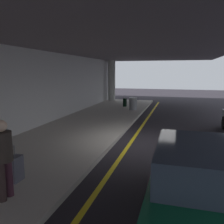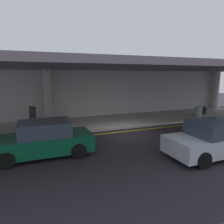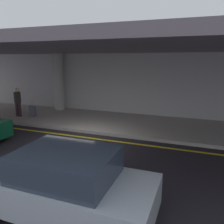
{
  "view_description": "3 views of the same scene",
  "coord_description": "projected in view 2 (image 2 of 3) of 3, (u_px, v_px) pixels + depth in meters",
  "views": [
    {
      "loc": [
        -8.92,
        -1.29,
        2.78
      ],
      "look_at": [
        0.72,
        1.45,
        1.06
      ],
      "focal_mm": 37.77,
      "sensor_mm": 36.0,
      "label": 1
    },
    {
      "loc": [
        -5.09,
        -10.64,
        3.4
      ],
      "look_at": [
        -0.36,
        1.46,
        1.09
      ],
      "focal_mm": 32.88,
      "sensor_mm": 36.0,
      "label": 2
    },
    {
      "loc": [
        4.66,
        -8.34,
        3.4
      ],
      "look_at": [
        0.55,
        2.59,
        0.76
      ],
      "focal_mm": 37.03,
      "sensor_mm": 36.0,
      "label": 3
    }
  ],
  "objects": [
    {
      "name": "car_silver",
      "position": [
        214.0,
        139.0,
        8.77
      ],
      "size": [
        4.1,
        1.92,
        1.5
      ],
      "rotation": [
        0.0,
        0.0,
        -0.02
      ],
      "color": "#B0B9C4",
      "rests_on": "ground"
    },
    {
      "name": "sidewalk",
      "position": [
        108.0,
        122.0,
        15.0
      ],
      "size": [
        26.0,
        4.2,
        0.15
      ],
      "primitive_type": "cube",
      "color": "#B1A99F",
      "rests_on": "ground"
    },
    {
      "name": "ceiling_overhang",
      "position": [
        111.0,
        67.0,
        13.87
      ],
      "size": [
        28.0,
        13.2,
        0.3
      ],
      "primitive_type": "cube",
      "color": "slate",
      "rests_on": "support_column_far_left"
    },
    {
      "name": "person_waiting_for_ride",
      "position": [
        33.0,
        115.0,
        12.06
      ],
      "size": [
        0.38,
        0.38,
        1.68
      ],
      "rotation": [
        0.0,
        0.0,
        0.9
      ],
      "color": "#332524",
      "rests_on": "sidewalk"
    },
    {
      "name": "trash_bin_steel",
      "position": [
        198.0,
        112.0,
        16.23
      ],
      "size": [
        0.56,
        0.56,
        0.85
      ],
      "primitive_type": "cylinder",
      "color": "gray",
      "rests_on": "sidewalk"
    },
    {
      "name": "support_column_left_mid",
      "position": [
        215.0,
        90.0,
        20.45
      ],
      "size": [
        0.68,
        0.68,
        3.65
      ],
      "primitive_type": "cylinder",
      "color": "#AAAAA2",
      "rests_on": "sidewalk"
    },
    {
      "name": "suitcase_upright_secondary",
      "position": [
        46.0,
        123.0,
        12.74
      ],
      "size": [
        0.36,
        0.22,
        0.9
      ],
      "rotation": [
        0.0,
        0.0,
        -0.42
      ],
      "color": "#50505E",
      "rests_on": "sidewalk"
    },
    {
      "name": "suitcase_upright_primary",
      "position": [
        203.0,
        110.0,
        17.59
      ],
      "size": [
        0.36,
        0.22,
        0.9
      ],
      "rotation": [
        0.0,
        0.0,
        -0.2
      ],
      "color": "black",
      "rests_on": "sidewalk"
    },
    {
      "name": "car_dark_green",
      "position": [
        43.0,
        140.0,
        8.73
      ],
      "size": [
        4.1,
        1.92,
        1.5
      ],
      "rotation": [
        0.0,
        0.0,
        3.09
      ],
      "color": "#0C482D",
      "rests_on": "ground"
    },
    {
      "name": "ground_plane",
      "position": [
        127.0,
        134.0,
        12.18
      ],
      "size": [
        60.0,
        60.0,
        0.0
      ],
      "primitive_type": "plane",
      "color": "black"
    },
    {
      "name": "terminal_back_wall",
      "position": [
        99.0,
        94.0,
        16.75
      ],
      "size": [
        26.0,
        0.3,
        3.8
      ],
      "primitive_type": "cube",
      "color": "#B9B6B6",
      "rests_on": "ground"
    },
    {
      "name": "support_column_far_left",
      "position": [
        48.0,
        96.0,
        14.7
      ],
      "size": [
        0.68,
        0.68,
        3.65
      ],
      "primitive_type": "cylinder",
      "color": "#AEAAA6",
      "rests_on": "sidewalk"
    },
    {
      "name": "lane_stripe_yellow",
      "position": [
        123.0,
        132.0,
        12.59
      ],
      "size": [
        26.0,
        0.14,
        0.01
      ],
      "primitive_type": "cube",
      "color": "yellow",
      "rests_on": "ground"
    }
  ]
}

